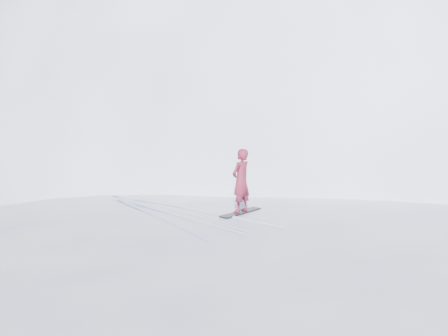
% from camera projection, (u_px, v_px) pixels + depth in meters
% --- Properties ---
extents(near_ridge, '(36.00, 28.00, 4.80)m').
position_uv_depth(near_ridge, '(290.00, 302.00, 13.46)').
color(near_ridge, white).
rests_on(near_ridge, ground).
extents(summit_peak, '(60.00, 56.00, 56.00)m').
position_uv_depth(summit_peak, '(340.00, 165.00, 43.22)').
color(summit_peak, white).
rests_on(summit_peak, ground).
extents(peak_shoulder, '(28.00, 24.00, 18.00)m').
position_uv_depth(peak_shoulder, '(256.00, 185.00, 32.53)').
color(peak_shoulder, white).
rests_on(peak_shoulder, ground).
extents(wind_bumps, '(16.00, 14.40, 1.00)m').
position_uv_depth(wind_bumps, '(257.00, 327.00, 11.98)').
color(wind_bumps, white).
rests_on(wind_bumps, ground).
extents(snowboard, '(1.51, 0.88, 0.03)m').
position_uv_depth(snowboard, '(241.00, 212.00, 13.42)').
color(snowboard, black).
rests_on(snowboard, near_ridge).
extents(snowboarder, '(0.73, 0.63, 1.70)m').
position_uv_depth(snowboarder, '(241.00, 181.00, 13.31)').
color(snowboarder, maroon).
rests_on(snowboarder, snowboard).
extents(board_tracks, '(2.69, 5.98, 0.04)m').
position_uv_depth(board_tracks, '(172.00, 211.00, 13.57)').
color(board_tracks, silver).
rests_on(board_tracks, ground).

